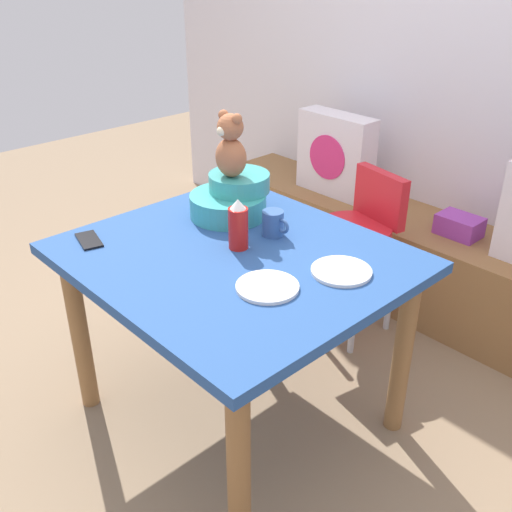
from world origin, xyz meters
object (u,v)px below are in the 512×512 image
object	(u,v)px
highchair	(356,232)
infant_seat_teal	(232,198)
teddy_bear	(231,147)
dinner_plate_far	(341,271)
cell_phone	(89,240)
ketchup_bottle	(238,225)
coffee_mug	(273,223)
pillow_floral_left	(336,155)
dinner_plate_near	(267,287)
dining_table	(236,279)
book_stack	(459,226)

from	to	relation	value
highchair	infant_seat_teal	world-z (taller)	infant_seat_teal
teddy_bear	dinner_plate_far	size ratio (longest dim) A/B	1.25
infant_seat_teal	cell_phone	distance (m)	0.57
ketchup_bottle	coffee_mug	xyz separation A→B (m)	(0.01, 0.16, -0.04)
pillow_floral_left	ketchup_bottle	xyz separation A→B (m)	(0.55, -1.19, 0.15)
pillow_floral_left	ketchup_bottle	size ratio (longest dim) A/B	2.38
highchair	infant_seat_teal	xyz separation A→B (m)	(-0.17, -0.60, 0.29)
teddy_bear	dinner_plate_near	size ratio (longest dim) A/B	1.25
pillow_floral_left	dinner_plate_far	xyz separation A→B (m)	(0.91, -1.06, 0.07)
pillow_floral_left	teddy_bear	size ratio (longest dim) A/B	1.76
dining_table	highchair	size ratio (longest dim) A/B	1.41
highchair	dinner_plate_far	bearing A→B (deg)	-56.51
dinner_plate_near	dinner_plate_far	distance (m)	0.26
dining_table	dinner_plate_far	xyz separation A→B (m)	(0.34, 0.16, 0.11)
teddy_bear	dinner_plate_far	world-z (taller)	teddy_bear
book_stack	dining_table	size ratio (longest dim) A/B	0.18
infant_seat_teal	teddy_bear	xyz separation A→B (m)	(0.00, -0.00, 0.21)
dining_table	highchair	xyz separation A→B (m)	(-0.08, 0.81, -0.11)
highchair	ketchup_bottle	world-z (taller)	ketchup_bottle
book_stack	teddy_bear	xyz separation A→B (m)	(-0.44, -1.04, 0.51)
dining_table	teddy_bear	xyz separation A→B (m)	(-0.25, 0.21, 0.39)
book_stack	highchair	bearing A→B (deg)	-121.82
pillow_floral_left	teddy_bear	distance (m)	1.12
pillow_floral_left	cell_phone	distance (m)	1.56
ketchup_bottle	coffee_mug	distance (m)	0.17
teddy_bear	ketchup_bottle	distance (m)	0.35
dining_table	dinner_plate_near	bearing A→B (deg)	-18.65
book_stack	dinner_plate_far	world-z (taller)	dinner_plate_far
dinner_plate_far	cell_phone	bearing A→B (deg)	-147.62
dining_table	cell_phone	distance (m)	0.55
pillow_floral_left	dining_table	bearing A→B (deg)	-64.97
teddy_bear	dinner_plate_far	bearing A→B (deg)	-4.32
infant_seat_teal	cell_phone	bearing A→B (deg)	-107.99
ketchup_bottle	cell_phone	distance (m)	0.55
dining_table	dinner_plate_far	size ratio (longest dim) A/B	5.59
teddy_bear	dinner_plate_far	xyz separation A→B (m)	(0.60, -0.05, -0.27)
highchair	infant_seat_teal	size ratio (longest dim) A/B	2.39
coffee_mug	pillow_floral_left	bearing A→B (deg)	118.68
pillow_floral_left	cell_phone	bearing A→B (deg)	-84.72
coffee_mug	cell_phone	bearing A→B (deg)	-128.71
highchair	coffee_mug	xyz separation A→B (m)	(0.08, -0.61, 0.27)
dining_table	dinner_plate_near	size ratio (longest dim) A/B	5.59
dinner_plate_near	cell_phone	xyz separation A→B (m)	(-0.68, -0.24, -0.00)
dinner_plate_far	cell_phone	xyz separation A→B (m)	(-0.77, -0.49, -0.00)
highchair	coffee_mug	bearing A→B (deg)	-83.01
ketchup_bottle	highchair	bearing A→B (deg)	94.67
dining_table	highchair	world-z (taller)	highchair
book_stack	infant_seat_teal	distance (m)	1.17
ketchup_bottle	dinner_plate_near	xyz separation A→B (m)	(0.27, -0.12, -0.08)
infant_seat_teal	dining_table	bearing A→B (deg)	-39.17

